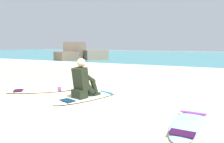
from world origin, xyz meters
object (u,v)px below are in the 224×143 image
Objects in this scene: surfboard_main at (89,97)px; surfboard_spare_near at (41,90)px; surfer_seated at (83,82)px; surfboard_spare_far at (189,123)px.

surfboard_spare_near is at bearing 178.93° from surfboard_main.
surfboard_spare_near is (-1.68, 0.03, 0.00)m from surfboard_main.
surfer_seated is 0.54× the size of surfboard_spare_near.
surfer_seated is 2.67m from surfboard_spare_far.
surfboard_spare_near is (-1.61, 0.20, -0.40)m from surfer_seated.
surfer_seated is 1.67m from surfboard_spare_near.
surfboard_main is at bearing 162.22° from surfboard_spare_far.
surfer_seated is at bearing -7.13° from surfboard_spare_near.
surfer_seated reaches higher than surfboard_spare_near.
surfer_seated is at bearing 166.19° from surfboard_spare_far.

